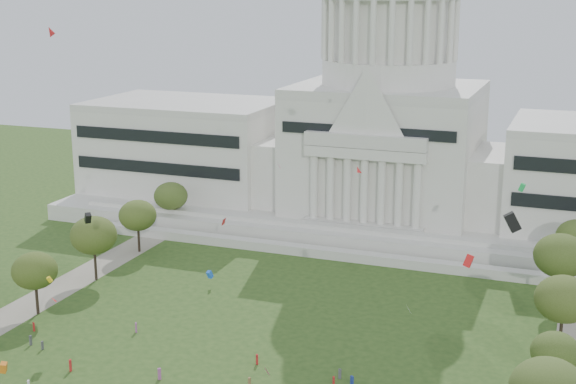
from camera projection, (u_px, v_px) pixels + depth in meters
capitol at (386, 134)px, 196.42m from camera, size 160.00×64.50×91.30m
path_left at (6, 319)px, 142.43m from camera, size 8.00×160.00×0.04m
row_tree_l_3 at (35, 271)px, 142.63m from camera, size 8.12×8.12×11.55m
row_tree_r_3 at (555, 352)px, 113.30m from camera, size 7.01×7.01×9.98m
row_tree_l_4 at (94, 235)px, 159.12m from camera, size 9.29×9.29×13.21m
row_tree_r_4 at (564, 299)px, 126.74m from camera, size 9.19×9.19×13.06m
row_tree_l_5 at (138, 215)px, 176.61m from camera, size 8.33×8.33×11.85m
row_tree_r_5 at (561, 256)px, 145.30m from camera, size 9.82×9.82×13.96m
row_tree_l_6 at (171, 196)px, 193.66m from camera, size 8.19×8.19×11.64m
kite_swarm at (207, 225)px, 98.52m from camera, size 78.47×101.22×62.22m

